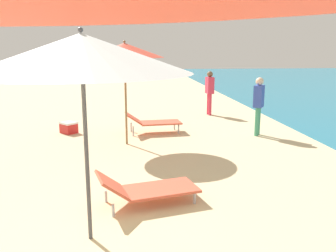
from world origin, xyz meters
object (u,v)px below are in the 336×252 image
umbrella_second (82,54)px  person_walking_mid (210,89)px  lounger_second_shoreside (146,188)px  umbrella_farthest (125,50)px  person_walking_far (259,101)px  lounger_farthest_shoreside (152,121)px  cooler_box (69,128)px

umbrella_second → person_walking_mid: bearing=68.0°
lounger_second_shoreside → umbrella_farthest: 4.07m
umbrella_second → person_walking_mid: 8.92m
person_walking_mid → person_walking_far: 3.20m
lounger_farthest_shoreside → person_walking_mid: (2.16, 2.57, 0.59)m
lounger_second_shoreside → cooler_box: size_ratio=2.98×
lounger_farthest_shoreside → cooler_box: bearing=168.8°
person_walking_mid → umbrella_second: bearing=-117.8°
lounger_second_shoreside → lounger_farthest_shoreside: (0.40, 4.65, 0.07)m
lounger_farthest_shoreside → person_walking_far: size_ratio=1.01×
lounger_farthest_shoreside → cooler_box: 2.32m
lounger_farthest_shoreside → umbrella_farthest: bearing=-127.9°
lounger_second_shoreside → lounger_farthest_shoreside: bearing=71.0°
lounger_farthest_shoreside → person_walking_mid: bearing=44.4°
umbrella_second → person_walking_mid: umbrella_second is taller
lounger_farthest_shoreside → cooler_box: size_ratio=2.91×
umbrella_second → lounger_second_shoreside: bearing=52.2°
lounger_second_shoreside → person_walking_mid: bearing=56.4°
lounger_second_shoreside → person_walking_mid: size_ratio=1.06×
lounger_second_shoreside → person_walking_mid: 7.69m
cooler_box → person_walking_mid: bearing=27.6°
person_walking_far → umbrella_second: bearing=-96.1°
lounger_farthest_shoreside → lounger_second_shoreside: bearing=-100.5°
lounger_second_shoreside → cooler_box: 5.24m
person_walking_far → cooler_box: bearing=-157.1°
umbrella_farthest → person_walking_mid: umbrella_farthest is taller
umbrella_second → lounger_farthest_shoreside: umbrella_second is taller
umbrella_farthest → person_walking_mid: 4.85m
umbrella_second → umbrella_farthest: umbrella_second is taller
person_walking_far → cooler_box: person_walking_far is taller
umbrella_second → lounger_farthest_shoreside: size_ratio=1.62×
person_walking_mid → person_walking_far: person_walking_far is taller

